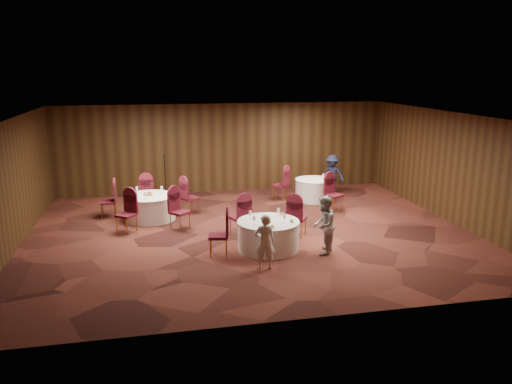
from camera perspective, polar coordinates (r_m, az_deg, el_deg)
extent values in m
plane|color=black|center=(13.85, -0.64, -4.66)|extent=(12.00, 12.00, 0.00)
plane|color=silver|center=(13.18, -0.68, 8.65)|extent=(12.00, 12.00, 0.00)
plane|color=black|center=(18.27, -3.70, 5.06)|extent=(12.00, 0.00, 12.00)
plane|color=black|center=(8.74, 5.70, -4.95)|extent=(12.00, 0.00, 12.00)
plane|color=black|center=(13.63, -26.25, 0.56)|extent=(0.00, 10.00, 10.00)
plane|color=black|center=(15.70, 21.39, 2.64)|extent=(0.00, 10.00, 10.00)
cylinder|color=white|center=(12.50, 1.40, -5.01)|extent=(1.52, 1.52, 0.72)
cylinder|color=white|center=(12.38, 1.41, -3.41)|extent=(1.55, 1.55, 0.03)
cylinder|color=white|center=(15.27, -12.03, -1.78)|extent=(1.48, 1.48, 0.72)
cylinder|color=white|center=(15.18, -12.10, -0.45)|extent=(1.51, 1.51, 0.03)
cylinder|color=white|center=(17.23, 6.64, 0.24)|extent=(1.27, 1.27, 0.72)
cylinder|color=white|center=(17.14, 6.68, 1.42)|extent=(1.29, 1.29, 0.03)
cylinder|color=silver|center=(12.11, -0.21, -3.71)|extent=(0.06, 0.06, 0.01)
cylinder|color=silver|center=(12.10, -0.21, -3.45)|extent=(0.01, 0.01, 0.11)
cone|color=silver|center=(12.06, -0.21, -2.98)|extent=(0.08, 0.08, 0.10)
cylinder|color=silver|center=(12.54, -0.66, -3.10)|extent=(0.06, 0.06, 0.01)
cylinder|color=silver|center=(12.52, -0.66, -2.85)|extent=(0.01, 0.01, 0.11)
cone|color=silver|center=(12.49, -0.66, -2.39)|extent=(0.08, 0.08, 0.10)
cylinder|color=silver|center=(11.91, 1.57, -4.03)|extent=(0.06, 0.06, 0.01)
cylinder|color=silver|center=(11.89, 1.57, -3.76)|extent=(0.01, 0.01, 0.11)
cone|color=silver|center=(11.86, 1.57, -3.28)|extent=(0.08, 0.08, 0.10)
cylinder|color=silver|center=(12.29, 3.26, -3.48)|extent=(0.06, 0.06, 0.01)
cylinder|color=silver|center=(12.27, 3.26, -3.22)|extent=(0.01, 0.01, 0.11)
cone|color=silver|center=(12.24, 3.27, -2.75)|extent=(0.08, 0.08, 0.10)
cylinder|color=silver|center=(12.79, 2.57, -2.77)|extent=(0.06, 0.06, 0.01)
cylinder|color=silver|center=(12.77, 2.57, -2.52)|extent=(0.01, 0.01, 0.11)
cone|color=silver|center=(12.74, 2.57, -2.07)|extent=(0.08, 0.08, 0.10)
cylinder|color=white|center=(11.83, 1.88, -4.14)|extent=(0.15, 0.15, 0.01)
sphere|color=#9E6B33|center=(11.82, 1.88, -3.95)|extent=(0.08, 0.08, 0.08)
cylinder|color=white|center=(12.29, 4.10, -3.48)|extent=(0.15, 0.15, 0.01)
sphere|color=#9E6B33|center=(12.28, 4.11, -3.29)|extent=(0.08, 0.08, 0.08)
cylinder|color=white|center=(12.87, 2.95, -2.64)|extent=(0.15, 0.15, 0.01)
sphere|color=#9E6B33|center=(12.86, 2.95, -2.47)|extent=(0.08, 0.08, 0.08)
cylinder|color=silver|center=(15.37, -10.70, -0.13)|extent=(0.06, 0.06, 0.01)
cylinder|color=silver|center=(15.35, -10.71, 0.08)|extent=(0.01, 0.01, 0.11)
cone|color=silver|center=(15.33, -10.73, 0.46)|extent=(0.08, 0.08, 0.10)
cylinder|color=silver|center=(15.49, -13.43, -0.16)|extent=(0.06, 0.06, 0.01)
cylinder|color=silver|center=(15.48, -13.45, 0.05)|extent=(0.01, 0.01, 0.11)
cone|color=silver|center=(15.46, -13.47, 0.43)|extent=(0.08, 0.08, 0.10)
cylinder|color=silver|center=(14.78, -12.57, -0.79)|extent=(0.06, 0.06, 0.01)
cylinder|color=silver|center=(14.76, -12.58, -0.57)|extent=(0.01, 0.01, 0.11)
cone|color=silver|center=(14.74, -12.60, -0.18)|extent=(0.08, 0.08, 0.10)
cylinder|color=brown|center=(15.16, -12.10, -0.28)|extent=(0.22, 0.22, 0.06)
sphere|color=#9E6B33|center=(15.17, -12.23, -0.05)|extent=(0.07, 0.07, 0.07)
sphere|color=#9E6B33|center=(15.13, -11.96, -0.07)|extent=(0.07, 0.07, 0.07)
cylinder|color=silver|center=(17.02, 7.68, 1.36)|extent=(0.06, 0.06, 0.01)
cylinder|color=silver|center=(17.01, 7.69, 1.55)|extent=(0.01, 0.01, 0.11)
cone|color=silver|center=(16.99, 7.70, 1.89)|extent=(0.08, 0.08, 0.10)
cylinder|color=black|center=(17.47, -10.24, -0.89)|extent=(0.24, 0.24, 0.02)
cylinder|color=black|center=(17.29, -10.35, 1.71)|extent=(0.02, 0.02, 1.60)
cylinder|color=black|center=(17.19, -10.47, 4.25)|extent=(0.04, 0.12, 0.04)
imported|color=silver|center=(11.21, 1.00, -5.73)|extent=(0.49, 0.33, 1.29)
imported|color=#A1A1A5|center=(12.21, 7.73, -3.78)|extent=(0.83, 0.89, 1.45)
imported|color=black|center=(18.13, 8.69, 2.00)|extent=(1.04, 1.00, 1.42)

